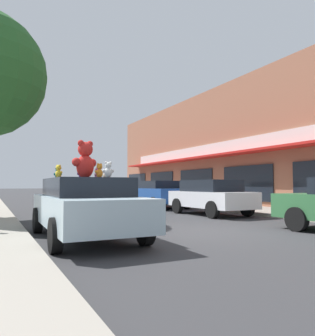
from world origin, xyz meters
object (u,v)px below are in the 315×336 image
teddy_bear_black (85,173)px  teddy_bear_orange (99,171)px  teddy_bear_purple (82,173)px  parked_car_far_right (159,193)px  teddy_bear_teal (58,173)px  teddy_bear_pink (97,174)px  parked_car_far_center (210,196)px  teddy_bear_yellow (59,172)px  plush_art_car (85,206)px  teddy_bear_giant (85,160)px  teddy_bear_white (108,170)px  teddy_bear_cream (105,174)px

teddy_bear_black → teddy_bear_orange: (0.04, -1.16, 0.00)m
teddy_bear_purple → teddy_bear_orange: (0.03, -1.52, -0.01)m
teddy_bear_black → parked_car_far_right: 9.98m
parked_car_far_right → teddy_bear_orange: bearing=-125.0°
teddy_bear_orange → teddy_bear_teal: bearing=-97.7°
teddy_bear_pink → parked_car_far_right: (5.89, 7.57, -0.76)m
teddy_bear_orange → parked_car_far_center: bearing=179.8°
teddy_bear_yellow → parked_car_far_center: size_ratio=0.08×
plush_art_car → teddy_bear_giant: 1.10m
plush_art_car → teddy_bear_black: teddy_bear_black is taller
teddy_bear_giant → teddy_bear_pink: size_ratio=3.02×
teddy_bear_purple → teddy_bear_white: bearing=106.9°
teddy_bear_white → parked_car_far_right: teddy_bear_white is taller
teddy_bear_pink → parked_car_far_center: bearing=151.2°
teddy_bear_black → teddy_bear_pink: 0.41m
plush_art_car → teddy_bear_purple: bearing=81.1°
teddy_bear_purple → teddy_bear_black: bearing=104.1°
teddy_bear_giant → parked_car_far_right: 10.76m
plush_art_car → teddy_bear_cream: (0.65, 0.48, 0.78)m
teddy_bear_black → teddy_bear_yellow: 0.90m
plush_art_car → parked_car_far_center: parked_car_far_center is taller
plush_art_car → teddy_bear_giant: (-0.01, 0.02, 1.10)m
teddy_bear_cream → teddy_bear_pink: size_ratio=0.83×
teddy_bear_purple → teddy_bear_white: (0.06, -2.06, -0.00)m
teddy_bear_black → teddy_bear_cream: 0.57m
plush_art_car → teddy_bear_cream: bearing=37.3°
plush_art_car → teddy_bear_teal: teddy_bear_teal is taller
plush_art_car → teddy_bear_pink: (0.57, 0.98, 0.81)m
teddy_bear_giant → teddy_bear_purple: (0.22, 1.16, -0.27)m
teddy_bear_yellow → teddy_bear_pink: bearing=-83.3°
teddy_bear_pink → teddy_bear_yellow: bearing=-25.1°
teddy_bear_pink → parked_car_far_right: size_ratio=0.07×
teddy_bear_orange → teddy_bear_pink: bearing=-137.7°
parked_car_far_center → teddy_bear_yellow: bearing=-154.3°
teddy_bear_cream → teddy_bear_white: teddy_bear_white is taller
teddy_bear_yellow → parked_car_far_right: teddy_bear_yellow is taller
plush_art_car → teddy_bear_giant: teddy_bear_giant is taller
teddy_bear_black → teddy_bear_purple: 0.36m
parked_car_far_center → teddy_bear_cream: bearing=-150.7°
teddy_bear_giant → teddy_bear_cream: (0.66, 0.46, -0.32)m
teddy_bear_orange → teddy_bear_purple: bearing=-122.3°
teddy_bear_pink → parked_car_far_right: teddy_bear_pink is taller
parked_car_far_right → teddy_bear_purple: bearing=-130.3°
teddy_bear_giant → teddy_bear_black: (0.21, 0.80, -0.27)m
teddy_bear_teal → teddy_bear_pink: size_ratio=0.98×
plush_art_car → teddy_bear_white: (0.27, -0.89, 0.83)m
teddy_bear_black → teddy_bear_cream: size_ratio=1.39×
plush_art_car → teddy_bear_orange: size_ratio=13.54×
teddy_bear_yellow → teddy_bear_cream: teddy_bear_yellow is taller
teddy_bear_giant → teddy_bear_black: bearing=-124.7°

